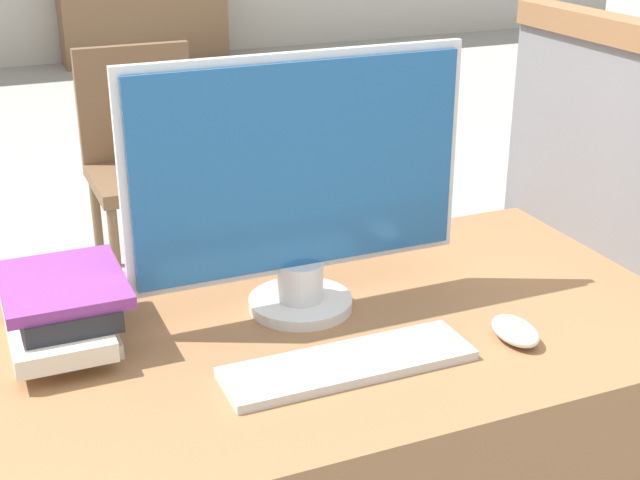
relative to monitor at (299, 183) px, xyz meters
name	(u,v)px	position (x,y,z in m)	size (l,w,h in m)	color
carrel_divider	(615,314)	(0.69, -0.06, -0.37)	(0.07, 0.78, 1.22)	slate
monitor	(299,183)	(0.00, 0.00, 0.00)	(0.62, 0.19, 0.47)	silver
keyboard	(348,364)	(-0.01, -0.23, -0.23)	(0.41, 0.12, 0.02)	silver
mouse	(515,331)	(0.29, -0.26, -0.22)	(0.06, 0.11, 0.04)	white
book_stack	(61,312)	(-0.42, 0.03, -0.18)	(0.20, 0.28, 0.11)	silver
far_chair	(145,153)	(0.12, 1.92, -0.50)	(0.44, 0.44, 0.87)	brown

